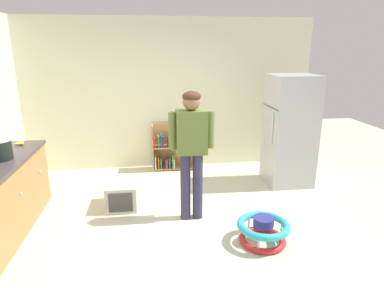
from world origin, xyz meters
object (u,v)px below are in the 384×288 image
(standing_person, at_px, (192,144))
(crock_pot, at_px, (0,149))
(baby_walker, at_px, (263,230))
(banana_bunch, at_px, (21,143))
(bookshelf, at_px, (171,149))
(pet_carrier, at_px, (122,194))
(refrigerator, at_px, (290,131))

(standing_person, relative_size, crock_pot, 6.13)
(standing_person, height_order, baby_walker, standing_person)
(baby_walker, height_order, banana_bunch, banana_bunch)
(bookshelf, distance_m, pet_carrier, 1.66)
(crock_pot, bearing_deg, bookshelf, 40.84)
(standing_person, xyz_separation_m, baby_walker, (0.74, -0.69, -0.87))
(bookshelf, height_order, crock_pot, crock_pot)
(pet_carrier, height_order, banana_bunch, banana_bunch)
(crock_pot, bearing_deg, refrigerator, 13.46)
(refrigerator, height_order, standing_person, refrigerator)
(baby_walker, distance_m, crock_pot, 3.23)
(refrigerator, xyz_separation_m, crock_pot, (-4.01, -0.96, 0.13))
(standing_person, distance_m, crock_pot, 2.28)
(bookshelf, bearing_deg, pet_carrier, -119.11)
(standing_person, xyz_separation_m, pet_carrier, (-0.94, 0.46, -0.85))
(standing_person, height_order, crock_pot, standing_person)
(banana_bunch, bearing_deg, refrigerator, 4.78)
(crock_pot, bearing_deg, pet_carrier, 17.07)
(bookshelf, bearing_deg, baby_walker, -71.27)
(crock_pot, distance_m, banana_bunch, 0.63)
(bookshelf, xyz_separation_m, banana_bunch, (-2.14, -1.23, 0.56))
(baby_walker, relative_size, crock_pot, 2.20)
(baby_walker, bearing_deg, crock_pot, 166.23)
(refrigerator, height_order, crock_pot, refrigerator)
(refrigerator, relative_size, bookshelf, 2.09)
(refrigerator, xyz_separation_m, bookshelf, (-1.87, 0.89, -0.52))
(pet_carrier, relative_size, crock_pot, 2.01)
(refrigerator, relative_size, banana_bunch, 11.24)
(standing_person, height_order, pet_carrier, standing_person)
(pet_carrier, distance_m, crock_pot, 1.64)
(standing_person, relative_size, pet_carrier, 3.05)
(baby_walker, height_order, pet_carrier, pet_carrier)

